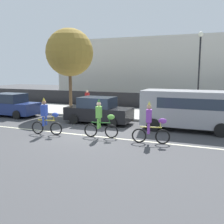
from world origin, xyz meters
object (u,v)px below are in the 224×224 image
parked_van_grey (190,107)px  parked_car_navy (11,105)px  parade_cyclist_purple (151,125)px  pedestrian_onlooker (87,100)px  parade_cyclist_lime (101,121)px  street_lamp_post (199,61)px  parked_car_black (98,111)px  parade_cyclist_cobalt (47,119)px

parked_van_grey → parked_car_navy: size_ratio=1.22×
parade_cyclist_purple → parked_car_navy: size_ratio=0.47×
parade_cyclist_purple → parked_van_grey: 3.69m
parade_cyclist_purple → pedestrian_onlooker: (-6.79, 6.84, 0.17)m
parade_cyclist_lime → street_lamp_post: 10.11m
parked_car_black → street_lamp_post: bearing=45.7°
parade_cyclist_purple → parade_cyclist_lime: bearing=177.5°
parade_cyclist_purple → parked_car_black: 5.36m
parked_van_grey → parade_cyclist_lime: bearing=-139.0°
parked_car_navy → parked_car_black: same height
parked_car_black → street_lamp_post: size_ratio=0.70×
street_lamp_post → pedestrian_onlooker: street_lamp_post is taller
parade_cyclist_cobalt → pedestrian_onlooker: 7.37m
parade_cyclist_lime → parade_cyclist_purple: (2.51, -0.11, 0.00)m
parked_car_navy → street_lamp_post: street_lamp_post is taller
parked_car_black → parade_cyclist_purple: bearing=-38.6°
pedestrian_onlooker → parade_cyclist_purple: bearing=-45.2°
parade_cyclist_lime → parked_car_navy: size_ratio=0.47×
parade_cyclist_cobalt → parked_car_navy: parade_cyclist_cobalt is taller
parade_cyclist_purple → parked_car_navy: (-11.21, 3.34, -0.06)m
parade_cyclist_purple → parked_car_black: parade_cyclist_purple is taller
parked_car_navy → parked_van_grey: bearing=0.4°
parade_cyclist_cobalt → parade_cyclist_purple: (5.35, 0.39, 0.00)m
parked_van_grey → pedestrian_onlooker: bearing=157.2°
parked_van_grey → parked_car_black: (-5.50, -0.09, -0.50)m
parked_car_black → parked_van_grey: bearing=0.9°
parade_cyclist_lime → parked_car_navy: parade_cyclist_lime is taller
street_lamp_post → parked_car_black: bearing=-134.3°
pedestrian_onlooker → parade_cyclist_lime: bearing=-57.5°
parked_van_grey → parked_car_black: size_ratio=1.22×
pedestrian_onlooker → parked_car_black: bearing=-53.3°
parade_cyclist_purple → parade_cyclist_cobalt: bearing=-175.8°
parade_cyclist_cobalt → parked_car_black: parade_cyclist_cobalt is taller
parked_car_navy → parade_cyclist_purple: bearing=-16.6°
parked_van_grey → parade_cyclist_cobalt: bearing=-150.2°
parked_van_grey → parked_car_navy: 12.52m
parade_cyclist_purple → pedestrian_onlooker: bearing=134.8°
parked_car_navy → pedestrian_onlooker: (4.42, 3.50, 0.23)m
parade_cyclist_purple → parked_van_grey: size_ratio=0.38×
parade_cyclist_cobalt → parked_car_navy: size_ratio=0.47×
parade_cyclist_cobalt → parked_car_black: bearing=72.8°
parade_cyclist_lime → pedestrian_onlooker: bearing=122.5°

